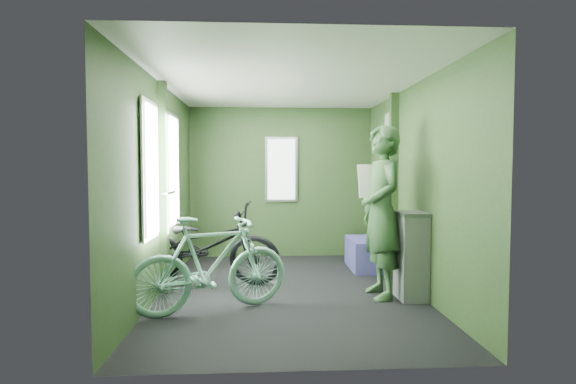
% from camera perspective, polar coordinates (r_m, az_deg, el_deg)
% --- Properties ---
extents(room, '(4.00, 4.02, 2.31)m').
position_cam_1_polar(room, '(4.99, -0.39, 3.82)').
color(room, black).
rests_on(room, ground).
extents(bicycle_black, '(1.93, 1.15, 1.04)m').
position_cam_1_polar(bicycle_black, '(5.49, -10.44, -11.45)').
color(bicycle_black, black).
rests_on(bicycle_black, ground).
extents(bicycle_mint, '(1.61, 1.05, 0.95)m').
position_cam_1_polar(bicycle_mint, '(4.46, -9.71, -14.84)').
color(bicycle_mint, '#84C7B3').
rests_on(bicycle_mint, ground).
extents(passenger, '(0.50, 0.72, 1.82)m').
position_cam_1_polar(passenger, '(4.84, 11.78, -2.46)').
color(passenger, '#355A31').
rests_on(passenger, ground).
extents(waste_box, '(0.27, 0.38, 0.91)m').
position_cam_1_polar(waste_box, '(4.89, 15.38, -7.81)').
color(waste_box, slate).
rests_on(waste_box, ground).
extents(bench_seat, '(0.46, 0.82, 0.86)m').
position_cam_1_polar(bench_seat, '(6.26, 10.11, -7.27)').
color(bench_seat, navy).
rests_on(bench_seat, ground).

